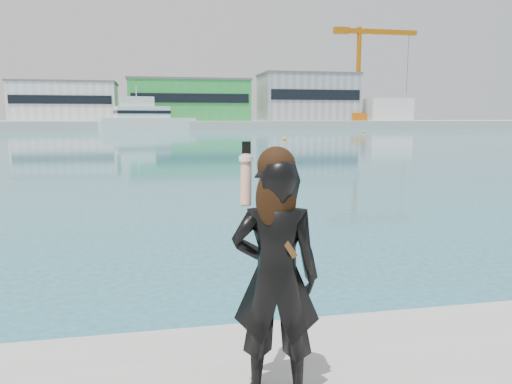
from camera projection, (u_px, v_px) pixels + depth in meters
far_quay at (158, 125)px, 129.99m from camera, size 320.00×40.00×2.00m
warehouse_white at (66, 101)px, 122.75m from camera, size 24.48×15.35×9.50m
warehouse_green at (189, 100)px, 128.72m from camera, size 30.60×16.36×10.50m
warehouse_grey_right at (307, 97)px, 135.02m from camera, size 25.50×15.35×12.50m
ancillary_shed at (385, 110)px, 138.01m from camera, size 12.00×10.00×6.00m
dock_crane at (363, 70)px, 130.88m from camera, size 23.00×4.00×24.00m
flagpole_right at (247, 103)px, 124.91m from camera, size 1.28×0.16×8.00m
motor_yacht at (145, 118)px, 110.18m from camera, size 21.40×10.70×9.63m
buoy_near at (363, 133)px, 93.81m from camera, size 0.50×0.50×0.50m
buoy_extra at (285, 140)px, 62.79m from camera, size 0.50×0.50×0.50m
woman at (276, 270)px, 3.59m from camera, size 0.72×0.56×1.86m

